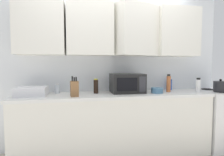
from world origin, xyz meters
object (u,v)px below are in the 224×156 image
at_px(dish_rack, 32,91).
at_px(bowl_ceramic_small, 157,90).
at_px(kettle, 220,86).
at_px(bottle_blue_cleaner, 169,84).
at_px(bottle_clear_tall, 57,89).
at_px(microwave, 127,83).
at_px(bottle_spice_jar, 169,83).
at_px(bottle_white_jar, 198,85).
at_px(knife_block, 74,89).
at_px(bottle_soy_dark, 96,86).
at_px(stove_range, 221,118).

height_order(dish_rack, bowl_ceramic_small, dish_rack).
height_order(kettle, bottle_blue_cleaner, kettle).
height_order(dish_rack, bottle_blue_cleaner, bottle_blue_cleaner).
height_order(bottle_clear_tall, bottle_blue_cleaner, bottle_blue_cleaner).
height_order(microwave, bowl_ceramic_small, microwave).
bearing_deg(bottle_spice_jar, bottle_clear_tall, 174.27).
bearing_deg(bottle_white_jar, bottle_spice_jar, 164.41).
distance_m(knife_block, bottle_clear_tall, 0.40).
xyz_separation_m(microwave, bottle_clear_tall, (-1.02, 0.11, -0.08)).
xyz_separation_m(microwave, knife_block, (-0.76, -0.20, -0.04)).
xyz_separation_m(bottle_soy_dark, bowl_ceramic_small, (0.89, -0.13, -0.06)).
distance_m(knife_block, bottle_spice_jar, 1.41).
bearing_deg(bowl_ceramic_small, bottle_blue_cleaner, 39.24).
bearing_deg(stove_range, microwave, 177.27).
xyz_separation_m(kettle, bowl_ceramic_small, (-0.98, 0.09, -0.05)).
distance_m(microwave, bottle_clear_tall, 1.03).
height_order(kettle, bottle_white_jar, bottle_white_jar).
bearing_deg(bottle_blue_cleaner, kettle, -30.35).
relative_size(stove_range, kettle, 4.70).
bearing_deg(microwave, bowl_ceramic_small, -16.89).
bearing_deg(knife_block, bottle_clear_tall, 129.33).
distance_m(bottle_clear_tall, bottle_blue_cleaner, 1.79).
distance_m(bottle_spice_jar, bottle_blue_cleaner, 0.25).
bearing_deg(bottle_clear_tall, bowl_ceramic_small, -9.36).
bearing_deg(knife_block, dish_rack, 165.52).
bearing_deg(kettle, microwave, 171.28).
height_order(knife_block, bottle_spice_jar, bottle_spice_jar).
relative_size(bottle_white_jar, bottle_spice_jar, 0.81).
distance_m(microwave, bottle_soy_dark, 0.47).
relative_size(kettle, bottle_white_jar, 0.89).
bearing_deg(kettle, bowl_ceramic_small, 174.90).
xyz_separation_m(knife_block, bottle_white_jar, (1.82, 0.03, 0.00)).
bearing_deg(bowl_ceramic_small, bottle_soy_dark, 171.50).
height_order(knife_block, bottle_clear_tall, knife_block).
bearing_deg(bottle_spice_jar, microwave, 174.92).
bearing_deg(microwave, bottle_clear_tall, 173.86).
distance_m(microwave, bowl_ceramic_small, 0.45).
bearing_deg(kettle, dish_rack, 176.64).
relative_size(dish_rack, bottle_clear_tall, 2.74).
bearing_deg(dish_rack, knife_block, -14.48).
distance_m(kettle, bottle_spice_jar, 0.78).
bearing_deg(microwave, knife_block, -165.40).
bearing_deg(stove_range, kettle, -140.53).
height_order(microwave, bottle_soy_dark, microwave).
relative_size(kettle, bottle_clear_tall, 1.40).
distance_m(kettle, knife_block, 2.17).
height_order(dish_rack, knife_block, knife_block).
xyz_separation_m(stove_range, bottle_spice_jar, (-0.93, 0.02, 0.58)).
xyz_separation_m(dish_rack, bottle_spice_jar, (1.96, -0.00, 0.07)).
relative_size(dish_rack, knife_block, 1.43).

